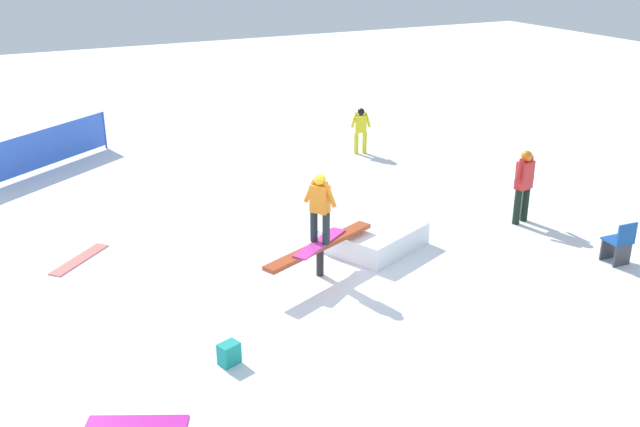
{
  "coord_description": "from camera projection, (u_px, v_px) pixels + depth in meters",
  "views": [
    {
      "loc": [
        5.32,
        10.7,
        6.0
      ],
      "look_at": [
        0.0,
        0.0,
        1.24
      ],
      "focal_mm": 40.0,
      "sensor_mm": 36.0,
      "label": 1
    }
  ],
  "objects": [
    {
      "name": "loose_snowboard_magenta",
      "position": [
        137.0,
        422.0,
        9.32
      ],
      "size": [
        1.31,
        0.82,
        0.02
      ],
      "primitive_type": "cube",
      "rotation": [
        0.0,
        0.0,
        2.69
      ],
      "color": "#C321A0",
      "rests_on": "ground"
    },
    {
      "name": "snow_kicker_ramp",
      "position": [
        374.0,
        237.0,
        14.41
      ],
      "size": [
        2.24,
        2.08,
        0.47
      ],
      "primitive_type": "cube",
      "rotation": [
        0.0,
        0.0,
        0.4
      ],
      "color": "white",
      "rests_on": "ground"
    },
    {
      "name": "bystander_yellow",
      "position": [
        361.0,
        128.0,
        20.31
      ],
      "size": [
        0.57,
        0.29,
        1.33
      ],
      "rotation": [
        0.0,
        0.0,
        5.91
      ],
      "color": "yellow",
      "rests_on": "ground"
    },
    {
      "name": "folding_chair",
      "position": [
        619.0,
        244.0,
        13.65
      ],
      "size": [
        0.47,
        0.47,
        0.88
      ],
      "rotation": [
        0.0,
        0.0,
        6.22
      ],
      "color": "#3F3F44",
      "rests_on": "ground"
    },
    {
      "name": "backpack_on_snow",
      "position": [
        229.0,
        354.0,
        10.55
      ],
      "size": [
        0.36,
        0.31,
        0.34
      ],
      "primitive_type": "cube",
      "rotation": [
        0.0,
        0.0,
        3.47
      ],
      "color": "teal",
      "rests_on": "ground"
    },
    {
      "name": "bystander_red",
      "position": [
        524.0,
        183.0,
        15.4
      ],
      "size": [
        0.69,
        0.31,
        1.64
      ],
      "rotation": [
        0.0,
        0.0,
        3.38
      ],
      "color": "black",
      "rests_on": "ground"
    },
    {
      "name": "main_rider_on_rail",
      "position": [
        320.0,
        211.0,
        12.84
      ],
      "size": [
        1.41,
        1.08,
        1.35
      ],
      "rotation": [
        0.0,
        0.0,
        0.6
      ],
      "color": "#C33198",
      "rests_on": "rail_feature"
    },
    {
      "name": "ground_plane",
      "position": [
        320.0,
        275.0,
        13.33
      ],
      "size": [
        60.0,
        60.0,
        0.0
      ],
      "primitive_type": "plane",
      "color": "white"
    },
    {
      "name": "rail_feature",
      "position": [
        320.0,
        248.0,
        13.12
      ],
      "size": [
        2.62,
        1.32,
        0.64
      ],
      "rotation": [
        0.0,
        0.0,
        0.4
      ],
      "color": "black",
      "rests_on": "ground"
    },
    {
      "name": "loose_snowboard_coral",
      "position": [
        80.0,
        259.0,
        13.93
      ],
      "size": [
        1.28,
        1.24,
        0.02
      ],
      "primitive_type": "cube",
      "rotation": [
        0.0,
        0.0,
        0.76
      ],
      "color": "#E77065",
      "rests_on": "ground"
    },
    {
      "name": "safety_fence",
      "position": [
        49.0,
        147.0,
        19.1
      ],
      "size": [
        3.47,
        2.58,
        1.1
      ],
      "rotation": [
        0.0,
        0.0,
        6.92
      ],
      "color": "blue",
      "rests_on": "ground"
    }
  ]
}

